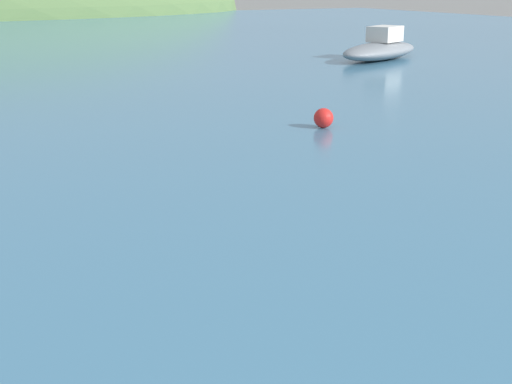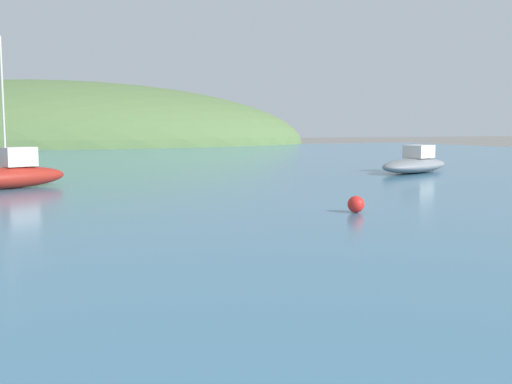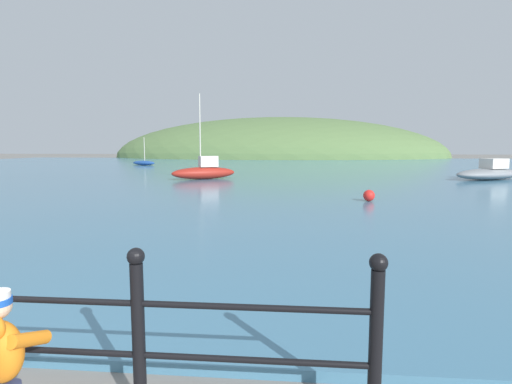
% 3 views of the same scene
% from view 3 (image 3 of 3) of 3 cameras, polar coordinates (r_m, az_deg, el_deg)
% --- Properties ---
extents(water, '(80.00, 60.00, 0.10)m').
position_cam_3_polar(water, '(33.16, 1.15, 3.33)').
color(water, teal).
rests_on(water, ground).
extents(far_hillside, '(56.32, 30.98, 13.65)m').
position_cam_3_polar(far_hillside, '(68.96, 3.24, 4.92)').
color(far_hillside, '#567542').
rests_on(far_hillside, ground).
extents(iron_railing, '(4.91, 0.12, 1.21)m').
position_cam_3_polar(iron_railing, '(3.37, -29.74, -16.00)').
color(iron_railing, black).
rests_on(iron_railing, ground).
extents(boat_blue_hull, '(3.59, 2.61, 4.63)m').
position_cam_3_polar(boat_blue_hull, '(22.23, -7.40, 2.95)').
color(boat_blue_hull, maroon).
rests_on(boat_blue_hull, water).
extents(boat_green_fishing, '(4.68, 3.39, 1.14)m').
position_cam_3_polar(boat_green_fishing, '(25.14, 30.38, 2.38)').
color(boat_green_fishing, gray).
rests_on(boat_green_fishing, water).
extents(boat_white_sailboat, '(2.86, 1.96, 2.68)m').
position_cam_3_polar(boat_white_sailboat, '(40.07, -15.74, 4.04)').
color(boat_white_sailboat, '#1E4793').
rests_on(boat_white_sailboat, water).
extents(mooring_buoy, '(0.38, 0.38, 0.38)m').
position_cam_3_polar(mooring_buoy, '(13.61, 15.84, -0.49)').
color(mooring_buoy, red).
rests_on(mooring_buoy, water).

